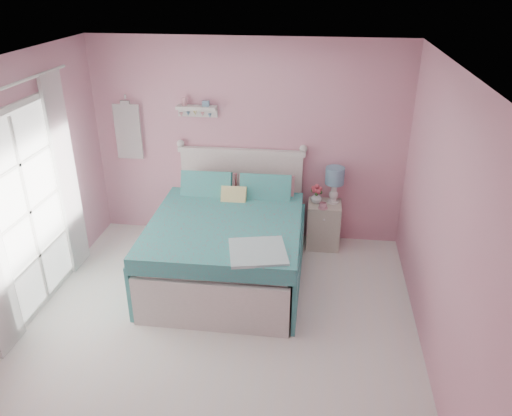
% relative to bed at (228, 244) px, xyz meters
% --- Properties ---
extents(floor, '(4.50, 4.50, 0.00)m').
position_rel_bed_xyz_m(floor, '(0.07, -1.19, -0.41)').
color(floor, white).
rests_on(floor, ground).
extents(room_shell, '(4.50, 4.50, 4.50)m').
position_rel_bed_xyz_m(room_shell, '(0.07, -1.19, 1.17)').
color(room_shell, pink).
rests_on(room_shell, floor).
extents(bed, '(1.69, 2.13, 1.23)m').
position_rel_bed_xyz_m(bed, '(0.00, 0.00, 0.00)').
color(bed, silver).
rests_on(bed, floor).
extents(nightstand, '(0.42, 0.42, 0.60)m').
position_rel_bed_xyz_m(nightstand, '(1.10, 0.83, -0.11)').
color(nightstand, beige).
rests_on(nightstand, floor).
extents(table_lamp, '(0.24, 0.24, 0.47)m').
position_rel_bed_xyz_m(table_lamp, '(1.20, 0.89, 0.52)').
color(table_lamp, white).
rests_on(table_lamp, nightstand).
extents(vase, '(0.17, 0.17, 0.15)m').
position_rel_bed_xyz_m(vase, '(0.99, 0.85, 0.27)').
color(vase, silver).
rests_on(vase, nightstand).
extents(teacup, '(0.12, 0.12, 0.07)m').
position_rel_bed_xyz_m(teacup, '(1.07, 0.69, 0.23)').
color(teacup, pink).
rests_on(teacup, nightstand).
extents(roses, '(0.14, 0.11, 0.12)m').
position_rel_bed_xyz_m(roses, '(0.98, 0.84, 0.38)').
color(roses, '#D3485A').
rests_on(roses, vase).
extents(wall_shelf, '(0.50, 0.15, 0.25)m').
position_rel_bed_xyz_m(wall_shelf, '(-0.55, 1.00, 1.32)').
color(wall_shelf, silver).
rests_on(wall_shelf, room_shell).
extents(hanging_dress, '(0.34, 0.03, 0.72)m').
position_rel_bed_xyz_m(hanging_dress, '(-1.48, 0.99, 0.99)').
color(hanging_dress, white).
rests_on(hanging_dress, room_shell).
extents(french_door, '(0.04, 1.32, 2.16)m').
position_rel_bed_xyz_m(french_door, '(-1.90, -0.79, 0.66)').
color(french_door, silver).
rests_on(french_door, floor).
extents(curtain_far, '(0.04, 0.40, 2.32)m').
position_rel_bed_xyz_m(curtain_far, '(-1.84, -0.04, 0.77)').
color(curtain_far, white).
rests_on(curtain_far, floor).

